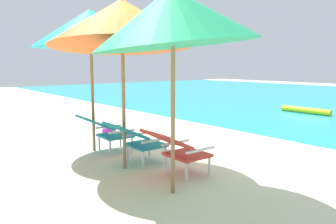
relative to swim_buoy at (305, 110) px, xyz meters
name	(u,v)px	position (x,y,z in m)	size (l,w,h in m)	color
ground_plane	(289,130)	(1.14, -2.82, -0.10)	(40.00, 40.00, 0.00)	beige
swim_buoy	(305,110)	(0.00, 0.00, 0.00)	(0.18, 0.18, 1.60)	yellow
lounge_chair_left	(106,130)	(0.27, -7.13, 0.31)	(0.58, 0.90, 0.68)	teal
lounge_chair_center	(137,138)	(1.16, -7.09, 0.31)	(0.55, 0.88, 0.68)	teal
lounge_chair_right	(178,148)	(1.99, -6.97, 0.31)	(0.56, 0.88, 0.68)	red
beach_umbrella_left	(90,29)	(0.01, -7.23, 2.02)	(2.63, 2.63, 2.44)	olive
beach_umbrella_center	(122,23)	(1.22, -7.34, 1.99)	(2.73, 2.71, 2.50)	olive
beach_umbrella_right	(173,17)	(2.38, -7.39, 1.93)	(2.60, 2.62, 2.44)	olive
beach_ball	(108,131)	(-0.82, -6.51, 0.02)	(0.25, 0.25, 0.25)	purple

